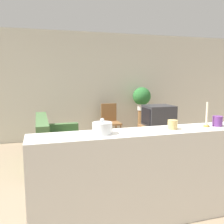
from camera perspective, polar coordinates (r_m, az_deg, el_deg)
name	(u,v)px	position (r m, az deg, el deg)	size (l,w,h in m)	color
ground_plane	(141,196)	(3.56, 6.66, -18.57)	(14.00, 14.00, 0.00)	gray
wall_back	(89,86)	(6.48, -5.30, 5.94)	(9.00, 0.06, 2.70)	beige
couch	(58,147)	(4.76, -12.15, -7.90)	(0.86, 1.61, 0.86)	#476B3D
tv_stand	(158,136)	(5.83, 10.51, -5.40)	(0.79, 0.58, 0.49)	olive
television	(158,116)	(5.73, 10.58, -0.79)	(0.63, 0.55, 0.46)	#333338
wooden_chair	(110,120)	(6.21, -0.43, -1.89)	(0.44, 0.44, 0.92)	olive
plant_stand	(141,124)	(6.64, 6.71, -2.64)	(0.18, 0.18, 0.72)	olive
potted_plant	(142,97)	(6.54, 6.81, 3.43)	(0.47, 0.47, 0.60)	white
foreground_counter	(160,174)	(2.94, 10.86, -13.79)	(2.84, 0.44, 1.02)	silver
decorative_bowl	(102,128)	(2.54, -2.23, -3.67)	(0.20, 0.20, 0.16)	silver
candle_jar	(173,125)	(2.84, 13.68, -2.81)	(0.11, 0.11, 0.10)	tan
candlestick	(207,119)	(3.08, 20.84, -1.41)	(0.07, 0.07, 0.29)	#B7933D
coffee_tin	(217,121)	(3.18, 22.96, -1.93)	(0.11, 0.11, 0.12)	#66337F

